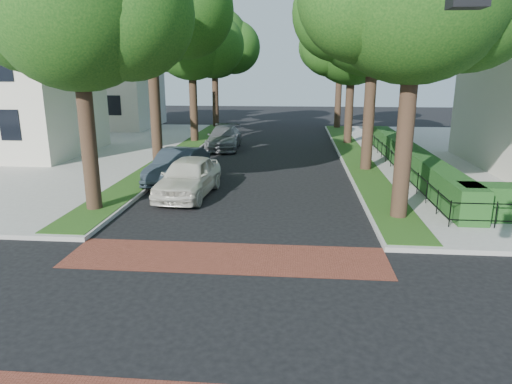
% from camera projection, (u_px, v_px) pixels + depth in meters
% --- Properties ---
extents(ground, '(120.00, 120.00, 0.00)m').
position_uv_depth(ground, '(203.00, 317.00, 9.71)').
color(ground, black).
rests_on(ground, ground).
extents(crosswalk_far, '(9.00, 2.20, 0.01)m').
position_uv_depth(crosswalk_far, '(226.00, 258.00, 12.79)').
color(crosswalk_far, brown).
rests_on(crosswalk_far, ground).
extents(grass_strip_ne, '(1.60, 29.80, 0.02)m').
position_uv_depth(grass_strip_ne, '(354.00, 155.00, 27.59)').
color(grass_strip_ne, '#1B3F12').
rests_on(grass_strip_ne, sidewalk_ne).
extents(grass_strip_nw, '(1.60, 29.80, 0.02)m').
position_uv_depth(grass_strip_nw, '(179.00, 152.00, 28.52)').
color(grass_strip_nw, '#1B3F12').
rests_on(grass_strip_nw, sidewalk_nw).
extents(tree_right_mid, '(8.25, 7.09, 11.22)m').
position_uv_depth(tree_right_mid, '(377.00, 8.00, 21.85)').
color(tree_right_mid, black).
rests_on(tree_right_mid, sidewalk_ne).
extents(tree_right_far, '(7.25, 6.23, 9.74)m').
position_uv_depth(tree_right_far, '(354.00, 43.00, 30.77)').
color(tree_right_far, black).
rests_on(tree_right_far, sidewalk_ne).
extents(tree_right_back, '(7.50, 6.45, 10.20)m').
position_uv_depth(tree_right_back, '(342.00, 45.00, 39.35)').
color(tree_right_back, black).
rests_on(tree_right_back, sidewalk_ne).
extents(tree_left_near, '(7.50, 6.45, 10.20)m').
position_uv_depth(tree_left_near, '(81.00, 3.00, 15.26)').
color(tree_left_near, black).
rests_on(tree_left_near, sidewalk_nw).
extents(tree_left_mid, '(8.00, 6.88, 11.48)m').
position_uv_depth(tree_left_mid, '(153.00, 3.00, 22.70)').
color(tree_left_mid, black).
rests_on(tree_left_mid, sidewalk_nw).
extents(tree_left_far, '(7.00, 6.02, 9.86)m').
position_uv_depth(tree_left_far, '(193.00, 40.00, 31.65)').
color(tree_left_far, black).
rests_on(tree_left_far, sidewalk_nw).
extents(tree_left_back, '(7.75, 6.66, 10.44)m').
position_uv_depth(tree_left_back, '(216.00, 44.00, 40.26)').
color(tree_left_back, black).
rests_on(tree_left_back, sidewalk_nw).
extents(hedge_main_road, '(1.00, 18.00, 1.20)m').
position_uv_depth(hedge_main_road, '(410.00, 158.00, 23.30)').
color(hedge_main_road, '#153D15').
rests_on(hedge_main_road, sidewalk_ne).
extents(fence_main_road, '(0.06, 18.00, 0.90)m').
position_uv_depth(fence_main_road, '(394.00, 161.00, 23.40)').
color(fence_main_road, black).
rests_on(fence_main_road, sidewalk_ne).
extents(house_left_near, '(10.00, 9.00, 10.14)m').
position_uv_depth(house_left_near, '(4.00, 71.00, 27.06)').
color(house_left_near, beige).
rests_on(house_left_near, sidewalk_nw).
extents(house_left_far, '(10.00, 9.00, 10.14)m').
position_uv_depth(house_left_far, '(102.00, 71.00, 40.54)').
color(house_left_far, beige).
rests_on(house_left_far, sidewalk_nw).
extents(parked_car_front, '(2.28, 4.92, 1.63)m').
position_uv_depth(parked_car_front, '(188.00, 177.00, 18.94)').
color(parked_car_front, silver).
rests_on(parked_car_front, ground).
extents(parked_car_middle, '(2.25, 4.90, 1.56)m').
position_uv_depth(parked_car_middle, '(178.00, 166.00, 21.29)').
color(parked_car_middle, '#222B33').
rests_on(parked_car_middle, ground).
extents(parked_car_rear, '(2.28, 5.20, 1.49)m').
position_uv_depth(parked_car_rear, '(224.00, 138.00, 30.52)').
color(parked_car_rear, slate).
rests_on(parked_car_rear, ground).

